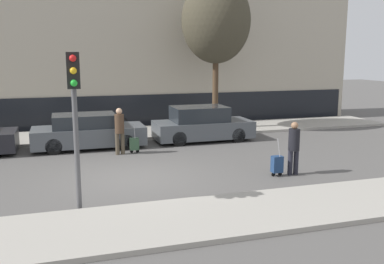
{
  "coord_description": "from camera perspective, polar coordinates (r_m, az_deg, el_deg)",
  "views": [
    {
      "loc": [
        -1.99,
        -12.25,
        3.64
      ],
      "look_at": [
        2.38,
        1.8,
        0.95
      ],
      "focal_mm": 40.0,
      "sensor_mm": 36.0,
      "label": 1
    }
  ],
  "objects": [
    {
      "name": "pedestrian_right",
      "position": [
        13.31,
        13.43,
        -1.7
      ],
      "size": [
        0.35,
        0.34,
        1.63
      ],
      "rotation": [
        0.0,
        0.0,
        0.01
      ],
      "color": "#23232D",
      "rests_on": "ground_plane"
    },
    {
      "name": "parked_car_1",
      "position": [
        17.18,
        -13.71,
        -0.0
      ],
      "size": [
        4.29,
        1.73,
        1.35
      ],
      "color": "#4C5156",
      "rests_on": "ground_plane"
    },
    {
      "name": "sidewalk_near",
      "position": [
        9.44,
        -3.88,
        -11.97
      ],
      "size": [
        28.0,
        2.5,
        0.12
      ],
      "color": "#A39E93",
      "rests_on": "ground_plane"
    },
    {
      "name": "building_facade",
      "position": [
        22.97,
        -12.66,
        14.05
      ],
      "size": [
        28.0,
        2.81,
        10.46
      ],
      "color": "#B7AD99",
      "rests_on": "ground_plane"
    },
    {
      "name": "traffic_light",
      "position": [
        9.95,
        -15.41,
        4.15
      ],
      "size": [
        0.28,
        0.47,
        3.69
      ],
      "color": "#515154",
      "rests_on": "ground_plane"
    },
    {
      "name": "ground_plane",
      "position": [
        12.93,
        -7.77,
        -6.09
      ],
      "size": [
        80.0,
        80.0,
        0.0
      ],
      "primitive_type": "plane",
      "color": "#565451"
    },
    {
      "name": "pedestrian_left",
      "position": [
        15.79,
        -9.64,
        0.5
      ],
      "size": [
        0.35,
        0.34,
        1.72
      ],
      "rotation": [
        0.0,
        0.0,
        3.29
      ],
      "color": "#4C4233",
      "rests_on": "ground_plane"
    },
    {
      "name": "trolley_left",
      "position": [
        16.07,
        -7.69,
        -1.6
      ],
      "size": [
        0.34,
        0.29,
        1.1
      ],
      "color": "#335138",
      "rests_on": "ground_plane"
    },
    {
      "name": "parked_bicycle",
      "position": [
        19.58,
        -11.01,
        0.92
      ],
      "size": [
        1.77,
        0.06,
        0.96
      ],
      "color": "black",
      "rests_on": "sidewalk_far"
    },
    {
      "name": "parked_car_2",
      "position": [
        18.14,
        1.34,
        0.96
      ],
      "size": [
        4.12,
        1.78,
        1.46
      ],
      "color": "#4C5156",
      "rests_on": "ground_plane"
    },
    {
      "name": "bare_tree_near_crossing",
      "position": [
        20.44,
        3.22,
        14.54
      ],
      "size": [
        3.21,
        3.21,
        7.0
      ],
      "color": "#4C3826",
      "rests_on": "sidewalk_far"
    },
    {
      "name": "trolley_right",
      "position": [
        13.17,
        11.27,
        -4.24
      ],
      "size": [
        0.34,
        0.29,
        1.16
      ],
      "color": "navy",
      "rests_on": "ground_plane"
    },
    {
      "name": "sidewalk_far",
      "position": [
        19.68,
        -11.19,
        -0.32
      ],
      "size": [
        28.0,
        3.0,
        0.12
      ],
      "color": "#A39E93",
      "rests_on": "ground_plane"
    }
  ]
}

